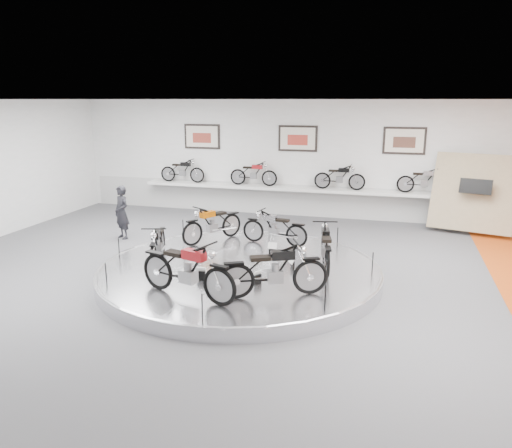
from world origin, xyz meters
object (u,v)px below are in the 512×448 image
(display_platform, at_px, (240,272))
(bike_e, at_px, (187,269))
(bike_b, at_px, (275,228))
(bike_d, at_px, (158,244))
(shelf, at_px, (295,189))
(visitor, at_px, (122,212))
(bike_f, at_px, (274,270))
(bike_c, at_px, (212,223))
(bike_a, at_px, (326,246))

(display_platform, bearing_deg, bike_e, -101.29)
(bike_b, height_order, bike_d, bike_d)
(display_platform, relative_size, shelf, 0.58)
(bike_d, bearing_deg, visitor, -154.52)
(visitor, bearing_deg, bike_f, -4.52)
(display_platform, distance_m, visitor, 4.98)
(bike_b, bearing_deg, bike_d, 54.58)
(shelf, bearing_deg, bike_c, -105.97)
(bike_c, height_order, bike_e, bike_e)
(shelf, relative_size, bike_b, 7.13)
(shelf, height_order, bike_b, bike_b)
(shelf, height_order, visitor, visitor)
(visitor, bearing_deg, bike_b, 25.52)
(bike_b, distance_m, bike_d, 3.16)
(shelf, bearing_deg, bike_f, -81.58)
(display_platform, height_order, bike_a, bike_a)
(bike_c, bearing_deg, display_platform, 67.66)
(bike_c, xyz_separation_m, bike_f, (2.49, -3.32, 0.04))
(bike_a, xyz_separation_m, bike_f, (-0.71, -1.98, 0.04))
(display_platform, distance_m, bike_a, 2.04)
(bike_b, height_order, bike_f, bike_f)
(bike_e, relative_size, visitor, 1.22)
(bike_d, relative_size, visitor, 1.03)
(bike_e, bearing_deg, bike_c, 120.48)
(display_platform, xyz_separation_m, bike_f, (1.17, -1.53, 0.68))
(bike_a, bearing_deg, bike_d, 89.42)
(shelf, bearing_deg, display_platform, -90.00)
(bike_e, bearing_deg, bike_b, 96.13)
(visitor, bearing_deg, bike_e, -17.33)
(shelf, distance_m, bike_e, 8.43)
(bike_b, height_order, bike_e, bike_e)
(shelf, relative_size, bike_e, 5.73)
(bike_a, height_order, bike_d, bike_a)
(bike_a, xyz_separation_m, visitor, (-6.24, 1.89, -0.01))
(bike_d, bearing_deg, bike_b, 117.35)
(bike_f, bearing_deg, visitor, 119.71)
(bike_c, height_order, bike_f, bike_f)
(bike_c, distance_m, bike_d, 2.16)
(bike_a, relative_size, bike_b, 1.08)
(bike_c, bearing_deg, bike_e, 44.73)
(bike_e, distance_m, bike_f, 1.65)
(shelf, xyz_separation_m, bike_b, (0.35, -4.47, -0.25))
(bike_b, relative_size, visitor, 0.98)
(shelf, distance_m, bike_a, 6.24)
(display_platform, height_order, bike_e, bike_e)
(display_platform, bearing_deg, bike_b, 79.74)
(display_platform, xyz_separation_m, bike_c, (-1.32, 1.79, 0.64))
(bike_a, distance_m, bike_b, 2.13)
(visitor, bearing_deg, shelf, 73.50)
(bike_d, bearing_deg, display_platform, 81.44)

